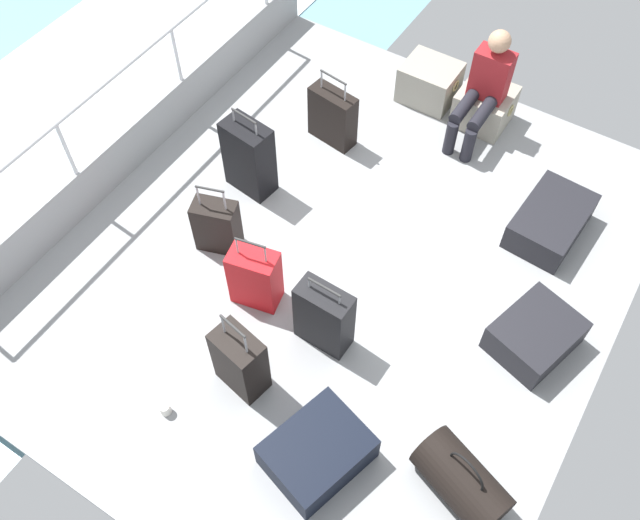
# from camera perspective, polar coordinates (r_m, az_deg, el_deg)

# --- Properties ---
(ground_plane) EXTENTS (4.40, 5.20, 0.06)m
(ground_plane) POSITION_cam_1_polar(r_m,az_deg,el_deg) (5.78, 1.71, -0.16)
(ground_plane) COLOR #939699
(gunwale_port) EXTENTS (0.06, 5.20, 0.45)m
(gunwale_port) POSITION_cam_1_polar(r_m,az_deg,el_deg) (6.54, -14.93, 9.49)
(gunwale_port) COLOR #939699
(gunwale_port) RESTS_ON ground_plane
(railing_port) EXTENTS (0.04, 4.20, 1.02)m
(railing_port) POSITION_cam_1_polar(r_m,az_deg,el_deg) (6.18, -16.05, 13.08)
(railing_port) COLOR silver
(railing_port) RESTS_ON ground_plane
(sea_wake) EXTENTS (12.00, 12.00, 0.01)m
(sea_wake) POSITION_cam_1_polar(r_m,az_deg,el_deg) (7.82, -21.92, 10.17)
(sea_wake) COLOR #6B99A8
(sea_wake) RESTS_ON ground_plane
(cargo_crate_0) EXTENTS (0.56, 0.45, 0.39)m
(cargo_crate_0) POSITION_cam_1_polar(r_m,az_deg,el_deg) (7.05, 9.09, 14.38)
(cargo_crate_0) COLOR gray
(cargo_crate_0) RESTS_ON ground_plane
(cargo_crate_1) EXTENTS (0.53, 0.49, 0.36)m
(cargo_crate_1) POSITION_cam_1_polar(r_m,az_deg,el_deg) (6.91, 13.50, 12.31)
(cargo_crate_1) COLOR #9E9989
(cargo_crate_1) RESTS_ON ground_plane
(passenger_seated) EXTENTS (0.34, 0.66, 1.06)m
(passenger_seated) POSITION_cam_1_polar(r_m,az_deg,el_deg) (6.54, 13.48, 13.81)
(passenger_seated) COLOR maroon
(passenger_seated) RESTS_ON ground_plane
(suitcase_0) EXTENTS (0.70, 0.79, 0.28)m
(suitcase_0) POSITION_cam_1_polar(r_m,az_deg,el_deg) (4.85, -0.22, -15.66)
(suitcase_0) COLOR black
(suitcase_0) RESTS_ON ground_plane
(suitcase_1) EXTENTS (0.56, 0.82, 0.27)m
(suitcase_1) POSITION_cam_1_polar(r_m,az_deg,el_deg) (6.15, 18.60, 3.09)
(suitcase_1) COLOR black
(suitcase_1) RESTS_ON ground_plane
(suitcase_2) EXTENTS (0.41, 0.31, 0.72)m
(suitcase_2) POSITION_cam_1_polar(r_m,az_deg,el_deg) (5.71, -8.57, 2.84)
(suitcase_2) COLOR black
(suitcase_2) RESTS_ON ground_plane
(suitcase_3) EXTENTS (0.67, 0.75, 0.27)m
(suitcase_3) POSITION_cam_1_polar(r_m,az_deg,el_deg) (5.47, 17.43, -5.98)
(suitcase_3) COLOR black
(suitcase_3) RESTS_ON ground_plane
(suitcase_4) EXTENTS (0.42, 0.30, 0.74)m
(suitcase_4) POSITION_cam_1_polar(r_m,az_deg,el_deg) (5.34, -5.42, -1.45)
(suitcase_4) COLOR red
(suitcase_4) RESTS_ON ground_plane
(suitcase_5) EXTENTS (0.45, 0.30, 0.85)m
(suitcase_5) POSITION_cam_1_polar(r_m,az_deg,el_deg) (6.04, -5.93, 8.48)
(suitcase_5) COLOR black
(suitcase_5) RESTS_ON ground_plane
(suitcase_6) EXTENTS (0.41, 0.30, 0.82)m
(suitcase_6) POSITION_cam_1_polar(r_m,az_deg,el_deg) (4.97, -6.66, -8.37)
(suitcase_6) COLOR black
(suitcase_6) RESTS_ON ground_plane
(suitcase_7) EXTENTS (0.48, 0.25, 0.75)m
(suitcase_7) POSITION_cam_1_polar(r_m,az_deg,el_deg) (6.49, 1.06, 11.83)
(suitcase_7) COLOR black
(suitcase_7) RESTS_ON ground_plane
(suitcase_8) EXTENTS (0.43, 0.23, 0.73)m
(suitcase_8) POSITION_cam_1_polar(r_m,az_deg,el_deg) (5.10, 0.33, -4.75)
(suitcase_8) COLOR black
(suitcase_8) RESTS_ON ground_plane
(duffel_bag) EXTENTS (0.73, 0.55, 0.50)m
(duffel_bag) POSITION_cam_1_polar(r_m,az_deg,el_deg) (4.84, 11.69, -17.50)
(duffel_bag) COLOR black
(duffel_bag) RESTS_ON ground_plane
(paper_cup) EXTENTS (0.08, 0.08, 0.10)m
(paper_cup) POSITION_cam_1_polar(r_m,az_deg,el_deg) (5.18, -12.75, -11.97)
(paper_cup) COLOR white
(paper_cup) RESTS_ON ground_plane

